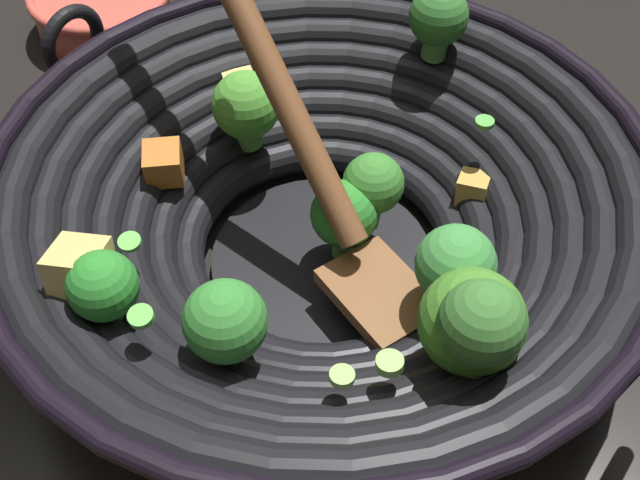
{
  "coord_description": "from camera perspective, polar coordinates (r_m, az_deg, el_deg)",
  "views": [
    {
      "loc": [
        -0.35,
        0.03,
        0.43
      ],
      "look_at": [
        -0.0,
        0.0,
        0.03
      ],
      "focal_mm": 46.04,
      "sensor_mm": 36.0,
      "label": 1
    }
  ],
  "objects": [
    {
      "name": "ground_plane",
      "position": [
        0.56,
        0.14,
        -1.85
      ],
      "size": [
        4.0,
        4.0,
        0.0
      ],
      "primitive_type": "plane",
      "color": "black"
    },
    {
      "name": "wok",
      "position": [
        0.51,
        0.23,
        2.41
      ],
      "size": [
        0.42,
        0.42,
        0.26
      ],
      "color": "black",
      "rests_on": "ground"
    },
    {
      "name": "prep_bowl",
      "position": [
        0.77,
        -14.86,
        15.36
      ],
      "size": [
        0.13,
        0.13,
        0.04
      ],
      "color": "#D15647",
      "rests_on": "ground"
    }
  ]
}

